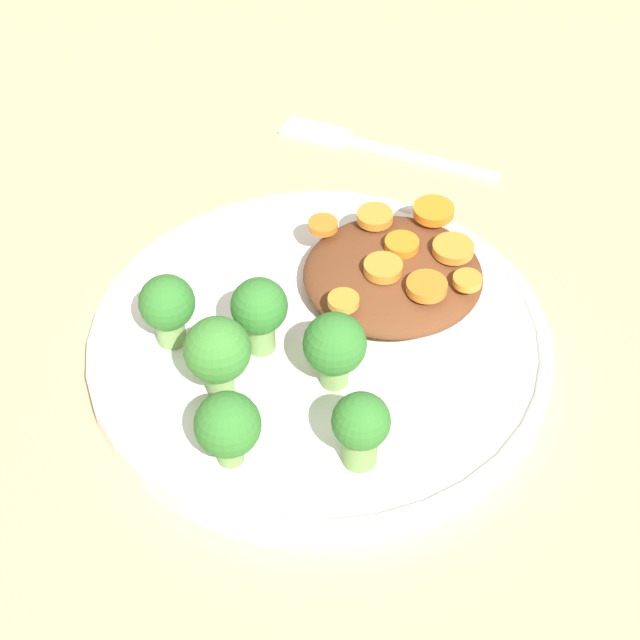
# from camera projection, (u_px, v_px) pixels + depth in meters

# --- Properties ---
(ground_plane) EXTENTS (4.00, 4.00, 0.00)m
(ground_plane) POSITION_uv_depth(u_px,v_px,m) (320.00, 353.00, 0.67)
(ground_plane) COLOR tan
(plate) EXTENTS (0.29, 0.29, 0.02)m
(plate) POSITION_uv_depth(u_px,v_px,m) (320.00, 343.00, 0.67)
(plate) COLOR white
(plate) RESTS_ON ground_plane
(stew_mound) EXTENTS (0.11, 0.12, 0.03)m
(stew_mound) POSITION_uv_depth(u_px,v_px,m) (393.00, 275.00, 0.68)
(stew_mound) COLOR brown
(stew_mound) RESTS_ON plate
(broccoli_floret_0) EXTENTS (0.03, 0.03, 0.05)m
(broccoli_floret_0) POSITION_uv_depth(u_px,v_px,m) (259.00, 309.00, 0.63)
(broccoli_floret_0) COLOR #759E51
(broccoli_floret_0) RESTS_ON plate
(broccoli_floret_1) EXTENTS (0.04, 0.04, 0.05)m
(broccoli_floret_1) POSITION_uv_depth(u_px,v_px,m) (327.00, 348.00, 0.61)
(broccoli_floret_1) COLOR #7FA85B
(broccoli_floret_1) RESTS_ON plate
(broccoli_floret_2) EXTENTS (0.04, 0.04, 0.05)m
(broccoli_floret_2) POSITION_uv_depth(u_px,v_px,m) (218.00, 353.00, 0.61)
(broccoli_floret_2) COLOR #7FA85B
(broccoli_floret_2) RESTS_ON plate
(broccoli_floret_3) EXTENTS (0.03, 0.03, 0.05)m
(broccoli_floret_3) POSITION_uv_depth(u_px,v_px,m) (167.00, 306.00, 0.64)
(broccoli_floret_3) COLOR #7FA85B
(broccoli_floret_3) RESTS_ON plate
(broccoli_floret_4) EXTENTS (0.04, 0.04, 0.05)m
(broccoli_floret_4) POSITION_uv_depth(u_px,v_px,m) (228.00, 427.00, 0.58)
(broccoli_floret_4) COLOR #759E51
(broccoli_floret_4) RESTS_ON plate
(broccoli_floret_5) EXTENTS (0.03, 0.03, 0.05)m
(broccoli_floret_5) POSITION_uv_depth(u_px,v_px,m) (356.00, 428.00, 0.57)
(broccoli_floret_5) COLOR #759E51
(broccoli_floret_5) RESTS_ON plate
(carrot_slice_0) EXTENTS (0.02, 0.02, 0.01)m
(carrot_slice_0) POSITION_uv_depth(u_px,v_px,m) (383.00, 268.00, 0.66)
(carrot_slice_0) COLOR orange
(carrot_slice_0) RESTS_ON stew_mound
(carrot_slice_1) EXTENTS (0.02, 0.02, 0.01)m
(carrot_slice_1) POSITION_uv_depth(u_px,v_px,m) (402.00, 244.00, 0.68)
(carrot_slice_1) COLOR orange
(carrot_slice_1) RESTS_ON stew_mound
(carrot_slice_2) EXTENTS (0.02, 0.02, 0.00)m
(carrot_slice_2) POSITION_uv_depth(u_px,v_px,m) (323.00, 225.00, 0.69)
(carrot_slice_2) COLOR orange
(carrot_slice_2) RESTS_ON stew_mound
(carrot_slice_3) EXTENTS (0.03, 0.03, 0.01)m
(carrot_slice_3) POSITION_uv_depth(u_px,v_px,m) (453.00, 248.00, 0.68)
(carrot_slice_3) COLOR orange
(carrot_slice_3) RESTS_ON stew_mound
(carrot_slice_4) EXTENTS (0.03, 0.03, 0.01)m
(carrot_slice_4) POSITION_uv_depth(u_px,v_px,m) (434.00, 211.00, 0.70)
(carrot_slice_4) COLOR orange
(carrot_slice_4) RESTS_ON stew_mound
(carrot_slice_5) EXTENTS (0.03, 0.03, 0.01)m
(carrot_slice_5) POSITION_uv_depth(u_px,v_px,m) (428.00, 288.00, 0.65)
(carrot_slice_5) COLOR orange
(carrot_slice_5) RESTS_ON stew_mound
(carrot_slice_6) EXTENTS (0.02, 0.02, 0.00)m
(carrot_slice_6) POSITION_uv_depth(u_px,v_px,m) (467.00, 279.00, 0.66)
(carrot_slice_6) COLOR orange
(carrot_slice_6) RESTS_ON stew_mound
(carrot_slice_7) EXTENTS (0.02, 0.02, 0.00)m
(carrot_slice_7) POSITION_uv_depth(u_px,v_px,m) (344.00, 303.00, 0.64)
(carrot_slice_7) COLOR orange
(carrot_slice_7) RESTS_ON stew_mound
(carrot_slice_8) EXTENTS (0.02, 0.02, 0.01)m
(carrot_slice_8) POSITION_uv_depth(u_px,v_px,m) (375.00, 216.00, 0.70)
(carrot_slice_8) COLOR orange
(carrot_slice_8) RESTS_ON stew_mound
(fork) EXTENTS (0.12, 0.15, 0.01)m
(fork) POSITION_uv_depth(u_px,v_px,m) (367.00, 144.00, 0.82)
(fork) COLOR silver
(fork) RESTS_ON ground_plane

